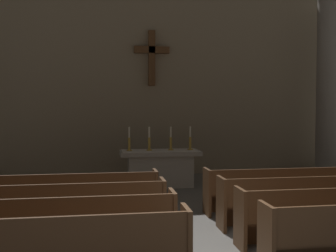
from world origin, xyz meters
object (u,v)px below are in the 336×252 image
pew_left_row_2 (44,228)px  pew_right_row_3 (319,200)px  pew_right_row_4 (293,189)px  pew_left_row_3 (53,210)px  pew_left_row_4 (59,197)px  candlestick_outer_left (129,143)px  altar (160,167)px  candlestick_inner_right (171,143)px  candlestick_outer_right (190,142)px  candlestick_inner_left (149,143)px  column_right_third (329,79)px

pew_left_row_2 → pew_right_row_3: 4.90m
pew_right_row_4 → pew_left_row_3: bearing=-168.0°
pew_left_row_3 → pew_left_row_4: 1.02m
candlestick_outer_left → altar: bearing=0.0°
candlestick_inner_right → candlestick_outer_right: 0.55m
pew_left_row_3 → candlestick_outer_right: bearing=52.1°
altar → candlestick_inner_left: (-0.30, -0.00, 0.68)m
candlestick_outer_left → pew_left_row_3: bearing=-110.4°
pew_right_row_4 → candlestick_inner_right: (-2.09, 3.14, 0.74)m
pew_right_row_3 → column_right_third: size_ratio=0.60×
column_right_third → candlestick_outer_left: (-6.29, -0.76, -1.86)m
pew_right_row_4 → pew_left_row_4: bearing=180.0°
pew_left_row_2 → pew_left_row_3: 1.02m
pew_right_row_3 → pew_right_row_4: bearing=90.0°
altar → pew_right_row_4: bearing=-52.7°
pew_left_row_3 → pew_left_row_4: size_ratio=1.00×
pew_left_row_2 → altar: (2.39, 5.18, 0.06)m
pew_left_row_4 → candlestick_inner_right: bearing=49.4°
pew_right_row_4 → candlestick_inner_left: candlestick_inner_left is taller
candlestick_outer_right → pew_left_row_3: bearing=-127.9°
pew_right_row_3 → candlestick_inner_right: 4.72m
pew_right_row_3 → candlestick_outer_left: bearing=127.9°
candlestick_outer_left → column_right_third: bearing=6.9°
pew_left_row_3 → pew_right_row_4: 4.90m
altar → candlestick_outer_left: candlestick_outer_left is taller
pew_right_row_4 → altar: bearing=127.3°
pew_left_row_2 → pew_right_row_3: same height
pew_left_row_4 → candlestick_outer_left: bearing=63.8°
column_right_third → candlestick_outer_left: 6.60m
column_right_third → altar: (-5.44, -0.76, -2.54)m
pew_left_row_3 → pew_right_row_3: bearing=0.0°
column_right_third → candlestick_inner_left: size_ratio=9.67×
pew_left_row_4 → candlestick_inner_left: size_ratio=5.80×
candlestick_inner_left → candlestick_outer_right: size_ratio=1.00×
pew_left_row_2 → pew_right_row_4: 5.21m
pew_left_row_2 → candlestick_outer_left: candlestick_outer_left is taller
pew_right_row_3 → pew_right_row_4: same height
candlestick_outer_right → pew_left_row_4: bearing=-135.9°
candlestick_outer_left → candlestick_outer_right: size_ratio=1.00×
pew_left_row_4 → candlestick_inner_left: candlestick_inner_left is taller
pew_right_row_3 → candlestick_outer_right: (-1.54, 4.16, 0.74)m
pew_right_row_4 → candlestick_outer_left: bearing=135.9°
pew_right_row_3 → candlestick_outer_right: candlestick_outer_right is taller
pew_right_row_4 → candlestick_outer_right: 3.58m
pew_left_row_2 → pew_right_row_3: bearing=12.0°
altar → candlestick_outer_right: size_ratio=3.37×
pew_left_row_3 → candlestick_inner_left: candlestick_inner_left is taller
column_right_third → altar: size_ratio=2.87×
candlestick_outer_left → pew_right_row_3: bearing=-52.1°
pew_left_row_3 → altar: (2.39, 4.16, 0.06)m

